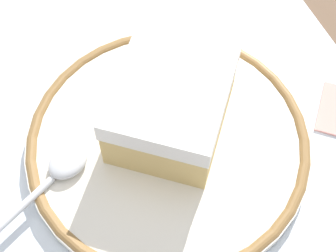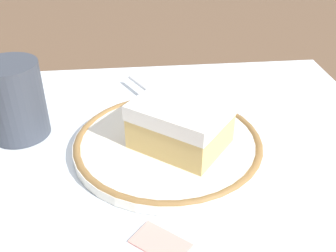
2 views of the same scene
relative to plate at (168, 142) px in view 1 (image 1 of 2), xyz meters
name	(u,v)px [view 1 (image 1 of 2)]	position (x,y,z in m)	size (l,w,h in m)	color
ground_plane	(125,140)	(-0.02, -0.03, -0.01)	(2.40, 2.40, 0.00)	brown
placemat	(125,140)	(-0.02, -0.03, -0.01)	(0.53, 0.42, 0.00)	silver
plate	(168,142)	(0.00, 0.00, 0.00)	(0.22, 0.22, 0.01)	silver
cake_slice	(172,103)	(-0.01, 0.01, 0.03)	(0.13, 0.13, 0.05)	#DBB76B
spoon	(54,175)	(0.00, -0.09, 0.01)	(0.07, 0.12, 0.01)	silver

